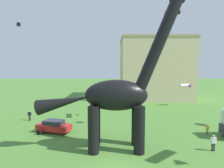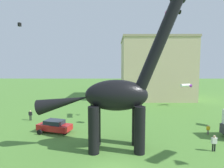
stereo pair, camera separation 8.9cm
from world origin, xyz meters
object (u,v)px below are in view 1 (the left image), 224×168
Objects in this scene: person_near_flyer at (208,129)px; kite_near_low at (186,85)px; kite_mid_left at (19,24)px; person_watching_child at (30,114)px; dinosaur_sculpture at (116,95)px; parked_sedan_left at (54,126)px; kite_high_right at (173,11)px; kite_far_left at (117,85)px; person_far_spectator at (214,141)px.

kite_near_low is (3.69, 16.46, 3.66)m from person_near_flyer.
person_watching_child is at bearing 93.45° from kite_mid_left.
kite_mid_left reaches higher than person_near_flyer.
dinosaur_sculpture is 16.89m from person_watching_child.
parked_sedan_left is 14.29m from kite_mid_left.
kite_mid_left reaches higher than kite_near_low.
kite_near_low is (27.88, 10.57, 3.44)m from person_watching_child.
kite_high_right is 5.32× the size of kite_mid_left.
kite_high_right is at bearing 38.97° from dinosaur_sculpture.
person_near_flyer is 16.14m from kite_high_right.
kite_far_left is at bearing 174.56° from person_near_flyer.
person_watching_child is (-24.19, 5.90, 0.22)m from person_near_flyer.
parked_sedan_left is 1.96× the size of kite_near_low.
dinosaur_sculpture is 19.63× the size of kite_far_left.
person_far_spectator is 17.46m from kite_high_right.
person_far_spectator reaches higher than person_watching_child.
kite_near_low is at bearing 51.94° from parked_sedan_left.
kite_mid_left is at bearing 169.43° from parked_sedan_left.
kite_high_right is at bearing 7.78° from kite_far_left.
dinosaur_sculpture is 9.34× the size of person_far_spectator.
kite_high_right is (20.97, -1.44, 14.96)m from person_watching_child.
person_far_spectator is 0.69× the size of kite_near_low.
dinosaur_sculpture is 12.61× the size of person_near_flyer.
person_far_spectator reaches higher than person_near_flyer.
person_near_flyer is 24.90m from person_watching_child.
kite_mid_left is 0.21× the size of kite_near_low.
dinosaur_sculpture is at bearing -30.07° from kite_mid_left.
person_watching_child is at bearing -159.24° from kite_near_low.
person_watching_child is 13.13m from kite_mid_left.
person_far_spectator is 12.98m from kite_far_left.
person_far_spectator is at bearing -80.52° from kite_high_right.
person_watching_child is 0.61× the size of kite_high_right.
kite_near_low is at bearing 41.82° from kite_far_left.
person_near_flyer is (11.23, 3.96, -4.70)m from dinosaur_sculpture.
person_near_flyer is 0.51× the size of kite_near_low.
parked_sedan_left is 3.82× the size of person_near_flyer.
person_watching_child is (-5.34, 5.16, 0.13)m from parked_sedan_left.
dinosaur_sculpture is 17.03m from kite_mid_left.
kite_near_low is (27.73, 13.01, -9.46)m from kite_mid_left.
person_far_spectator is at bearing -40.66° from kite_far_left.
kite_high_right is (-1.49, 8.93, 14.93)m from person_far_spectator.
kite_near_low reaches higher than parked_sedan_left.
person_near_flyer is at bearing 11.99° from dinosaur_sculpture.
kite_high_right is at bearing 30.41° from parked_sedan_left.
dinosaur_sculpture is 9.66× the size of person_watching_child.
kite_near_low reaches higher than person_near_flyer.
dinosaur_sculpture reaches higher than person_far_spectator.
kite_far_left is at bearing 80.04° from dinosaur_sculpture.
dinosaur_sculpture reaches higher than person_near_flyer.
person_near_flyer is at bearing -102.62° from kite_near_low.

